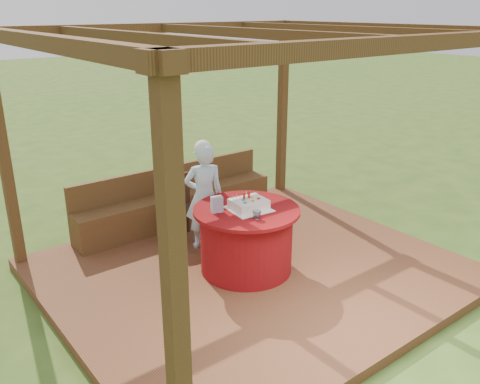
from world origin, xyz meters
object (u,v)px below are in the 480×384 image
bench (177,205)px  birthday_cake (249,204)px  gift_bag (217,204)px  table (246,239)px  chair (178,204)px  elderly_woman (204,195)px  drinking_glass (257,215)px

bench → birthday_cake: 1.82m
gift_bag → table: bearing=-5.9°
chair → gift_bag: (-0.17, -1.14, 0.39)m
table → gift_bag: gift_bag is taller
chair → birthday_cake: birthday_cake is taller
bench → chair: bearing=-118.2°
elderly_woman → birthday_cake: size_ratio=2.94×
chair → elderly_woman: (0.12, -0.44, 0.24)m
bench → table: 1.71m
chair → birthday_cake: 1.35m
table → elderly_woman: elderly_woman is taller
bench → elderly_woman: 1.00m
table → birthday_cake: (0.01, -0.03, 0.44)m
bench → birthday_cake: birthday_cake is taller
birthday_cake → table: bearing=110.3°
elderly_woman → gift_bag: 0.76m
elderly_woman → drinking_glass: (-0.06, -1.11, 0.11)m
chair → birthday_cake: bearing=-83.1°
bench → drinking_glass: bearing=-95.3°
elderly_woman → drinking_glass: elderly_woman is taller
elderly_woman → table: bearing=-88.0°
table → drinking_glass: (-0.09, -0.30, 0.42)m
elderly_woman → gift_bag: bearing=-112.7°
birthday_cake → drinking_glass: size_ratio=4.91×
elderly_woman → drinking_glass: 1.12m
table → drinking_glass: bearing=-107.5°
bench → chair: chair is taller
chair → drinking_glass: (0.05, -1.56, 0.35)m
elderly_woman → bench: bearing=82.3°
drinking_glass → chair: bearing=91.9°
bench → gift_bag: size_ratio=16.77×
bench → birthday_cake: bearing=-92.7°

